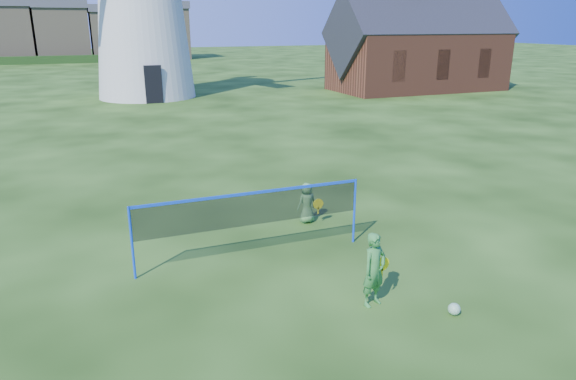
% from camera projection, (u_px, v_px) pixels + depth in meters
% --- Properties ---
extents(ground, '(220.00, 220.00, 0.00)m').
position_uv_depth(ground, '(288.00, 264.00, 11.13)').
color(ground, black).
rests_on(ground, ground).
extents(chapel, '(13.39, 6.49, 11.32)m').
position_uv_depth(chapel, '(418.00, 48.00, 39.65)').
color(chapel, brown).
rests_on(chapel, ground).
extents(badminton_net, '(5.05, 0.05, 1.55)m').
position_uv_depth(badminton_net, '(252.00, 210.00, 11.03)').
color(badminton_net, blue).
rests_on(badminton_net, ground).
extents(player_girl, '(0.71, 0.47, 1.40)m').
position_uv_depth(player_girl, '(374.00, 270.00, 9.33)').
color(player_girl, '#348338').
rests_on(player_girl, ground).
extents(player_boy, '(0.64, 0.43, 1.06)m').
position_uv_depth(player_boy, '(307.00, 203.00, 13.33)').
color(player_boy, '#569849').
rests_on(player_boy, ground).
extents(play_ball, '(0.22, 0.22, 0.22)m').
position_uv_depth(play_ball, '(454.00, 309.00, 9.16)').
color(play_ball, green).
rests_on(play_ball, ground).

